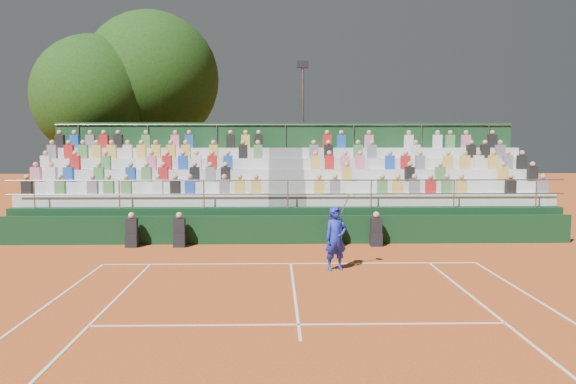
{
  "coord_description": "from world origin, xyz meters",
  "views": [
    {
      "loc": [
        -0.45,
        -16.24,
        3.62
      ],
      "look_at": [
        0.0,
        3.5,
        1.8
      ],
      "focal_mm": 35.0,
      "sensor_mm": 36.0,
      "label": 1
    }
  ],
  "objects_px": {
    "tree_east": "(151,80)",
    "tennis_player": "(336,238)",
    "tree_west": "(94,97)",
    "floodlight_mast": "(303,124)"
  },
  "relations": [
    {
      "from": "tree_west",
      "to": "floodlight_mast",
      "type": "relative_size",
      "value": 1.17
    },
    {
      "from": "tree_east",
      "to": "tree_west",
      "type": "bearing_deg",
      "value": -147.5
    },
    {
      "from": "tree_west",
      "to": "tree_east",
      "type": "height_order",
      "value": "tree_east"
    },
    {
      "from": "tree_west",
      "to": "floodlight_mast",
      "type": "height_order",
      "value": "tree_west"
    },
    {
      "from": "tree_east",
      "to": "tennis_player",
      "type": "bearing_deg",
      "value": -61.05
    },
    {
      "from": "tree_west",
      "to": "floodlight_mast",
      "type": "bearing_deg",
      "value": -0.16
    },
    {
      "from": "tree_west",
      "to": "floodlight_mast",
      "type": "distance_m",
      "value": 10.59
    },
    {
      "from": "tree_west",
      "to": "tree_east",
      "type": "distance_m",
      "value": 3.16
    },
    {
      "from": "tree_east",
      "to": "floodlight_mast",
      "type": "distance_m",
      "value": 8.48
    },
    {
      "from": "tree_east",
      "to": "floodlight_mast",
      "type": "xyz_separation_m",
      "value": [
        7.98,
        -1.64,
        -2.35
      ]
    }
  ]
}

